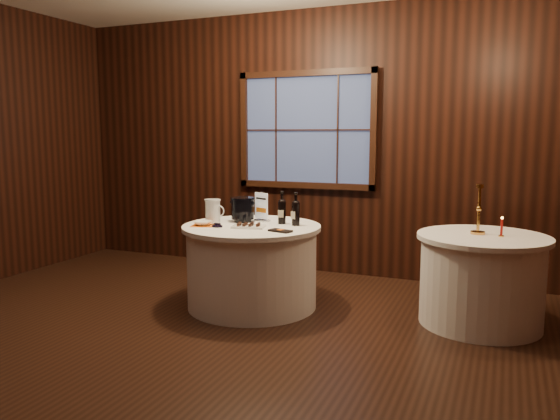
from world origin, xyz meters
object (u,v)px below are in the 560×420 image
at_px(sign_stand, 262,211).
at_px(chocolate_box, 280,231).
at_px(cracker_bowl, 203,223).
at_px(red_candle, 502,229).
at_px(ice_bucket, 243,209).
at_px(brass_candlestick, 479,216).
at_px(main_table, 252,266).
at_px(chocolate_plate, 248,226).
at_px(glass_pitcher, 213,211).
at_px(grape_bunch, 217,225).
at_px(side_table, 481,280).
at_px(port_bottle_left, 282,210).
at_px(port_bottle_right, 296,211).

height_order(sign_stand, chocolate_box, sign_stand).
distance_m(cracker_bowl, red_candle, 2.58).
xyz_separation_m(ice_bucket, brass_candlestick, (2.12, 0.19, 0.03)).
bearing_deg(red_candle, chocolate_box, -164.42).
distance_m(main_table, brass_candlestick, 2.05).
bearing_deg(ice_bucket, chocolate_plate, -54.59).
bearing_deg(chocolate_box, chocolate_plate, -178.75).
bearing_deg(sign_stand, main_table, -65.12).
bearing_deg(glass_pitcher, sign_stand, 33.38).
bearing_deg(red_candle, grape_bunch, -167.97).
distance_m(side_table, glass_pitcher, 2.48).
height_order(chocolate_box, grape_bunch, grape_bunch).
xyz_separation_m(side_table, port_bottle_left, (-1.77, -0.12, 0.52)).
relative_size(ice_bucket, red_candle, 1.42).
bearing_deg(side_table, glass_pitcher, -173.04).
height_order(side_table, brass_candlestick, brass_candlestick).
bearing_deg(red_candle, sign_stand, -179.24).
distance_m(side_table, brass_candlestick, 0.54).
xyz_separation_m(port_bottle_right, cracker_bowl, (-0.79, -0.33, -0.11)).
distance_m(grape_bunch, brass_candlestick, 2.26).
relative_size(main_table, cracker_bowl, 7.90).
bearing_deg(grape_bunch, side_table, 13.17).
relative_size(side_table, ice_bucket, 4.60).
distance_m(main_table, grape_bunch, 0.52).
height_order(cracker_bowl, red_candle, red_candle).
relative_size(side_table, red_candle, 6.51).
relative_size(side_table, sign_stand, 3.79).
height_order(main_table, brass_candlestick, brass_candlestick).
bearing_deg(cracker_bowl, brass_candlestick, 12.57).
height_order(side_table, port_bottle_right, port_bottle_right).
xyz_separation_m(main_table, ice_bucket, (-0.17, 0.15, 0.51)).
distance_m(port_bottle_right, red_candle, 1.76).
distance_m(chocolate_plate, chocolate_box, 0.36).
distance_m(sign_stand, glass_pitcher, 0.47).
bearing_deg(chocolate_plate, chocolate_box, -13.50).
relative_size(grape_bunch, brass_candlestick, 0.37).
xyz_separation_m(side_table, chocolate_plate, (-1.97, -0.43, 0.40)).
distance_m(side_table, chocolate_box, 1.75).
xyz_separation_m(side_table, ice_bucket, (-2.17, -0.15, 0.51)).
height_order(main_table, red_candle, red_candle).
bearing_deg(sign_stand, port_bottle_right, 6.90).
height_order(main_table, ice_bucket, ice_bucket).
bearing_deg(port_bottle_left, glass_pitcher, -169.95).
relative_size(main_table, port_bottle_left, 4.15).
relative_size(side_table, port_bottle_right, 3.52).
bearing_deg(ice_bucket, red_candle, 3.30).
relative_size(ice_bucket, chocolate_plate, 0.72).
bearing_deg(chocolate_plate, grape_bunch, -159.79).
height_order(main_table, glass_pitcher, glass_pitcher).
xyz_separation_m(sign_stand, glass_pitcher, (-0.40, -0.25, 0.01)).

